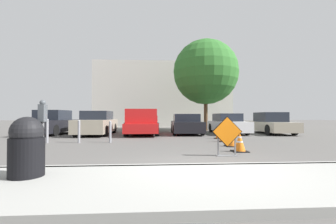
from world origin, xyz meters
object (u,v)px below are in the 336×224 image
at_px(pickup_truck, 142,123).
at_px(bollard_nearest, 110,131).
at_px(traffic_cone_third, 223,134).
at_px(parked_car_fourth, 227,124).
at_px(parked_car_nearest, 53,123).
at_px(trash_bin, 27,147).
at_px(bollard_third, 47,130).
at_px(parking_meter, 43,124).
at_px(bollard_second, 79,131).
at_px(parked_car_fifth, 271,124).
at_px(parked_car_second, 97,124).
at_px(traffic_cone_second, 232,139).
at_px(traffic_cone_nearest, 240,142).
at_px(road_closed_sign, 227,135).
at_px(parked_car_third, 186,125).
at_px(traffic_cone_fourth, 218,133).

xyz_separation_m(pickup_truck, bollard_nearest, (-1.25, -4.32, -0.22)).
distance_m(traffic_cone_third, parked_car_fourth, 5.27).
xyz_separation_m(parked_car_nearest, pickup_truck, (5.89, -0.42, 0.01)).
height_order(trash_bin, bollard_third, trash_bin).
distance_m(traffic_cone_third, parking_meter, 8.15).
bearing_deg(parked_car_nearest, bollard_second, 128.04).
bearing_deg(pickup_truck, bollard_second, 58.03).
bearing_deg(parked_car_fourth, bollard_third, 26.16).
bearing_deg(parked_car_fifth, parked_car_nearest, 1.95).
bearing_deg(traffic_cone_third, parked_car_second, 147.59).
bearing_deg(parked_car_second, traffic_cone_third, 148.18).
bearing_deg(parked_car_fifth, traffic_cone_second, 53.92).
distance_m(trash_bin, bollard_third, 6.73).
distance_m(traffic_cone_nearest, parked_car_fifth, 9.12).
height_order(parked_car_fifth, bollard_third, parked_car_fifth).
bearing_deg(parked_car_fourth, trash_bin, 56.13).
bearing_deg(traffic_cone_third, trash_bin, -131.41).
distance_m(traffic_cone_nearest, bollard_nearest, 5.73).
xyz_separation_m(parked_car_nearest, trash_bin, (4.36, -10.98, -0.06)).
xyz_separation_m(parked_car_fifth, parking_meter, (-10.17, -10.67, 0.41)).
xyz_separation_m(parked_car_second, parking_meter, (1.60, -10.51, 0.37)).
height_order(road_closed_sign, traffic_cone_nearest, road_closed_sign).
bearing_deg(bollard_third, bollard_nearest, -0.00).
height_order(trash_bin, bollard_second, trash_bin).
bearing_deg(traffic_cone_nearest, traffic_cone_second, 81.13).
height_order(traffic_cone_second, bollard_nearest, bollard_nearest).
relative_size(parked_car_fourth, trash_bin, 4.21).
relative_size(parked_car_fourth, parked_car_fifth, 1.01).
bearing_deg(parked_car_third, road_closed_sign, 92.24).
height_order(parked_car_nearest, parked_car_fifth, parked_car_nearest).
distance_m(bollard_nearest, parking_meter, 6.09).
height_order(parked_car_fifth, parking_meter, parking_meter).
xyz_separation_m(traffic_cone_third, parked_car_nearest, (-9.90, 4.70, 0.36)).
height_order(road_closed_sign, parked_car_fifth, parked_car_fifth).
bearing_deg(traffic_cone_second, road_closed_sign, -113.25).
height_order(parked_car_third, parked_car_fifth, parked_car_fifth).
bearing_deg(parking_meter, traffic_cone_third, 48.73).
bearing_deg(pickup_truck, traffic_cone_second, 122.82).
xyz_separation_m(traffic_cone_third, bollard_nearest, (-5.25, -0.04, 0.15)).
height_order(parked_car_nearest, bollard_second, parked_car_nearest).
relative_size(traffic_cone_second, parked_car_fifth, 0.14).
distance_m(parked_car_second, parked_car_third, 5.89).
relative_size(road_closed_sign, traffic_cone_fourth, 1.88).
bearing_deg(traffic_cone_fourth, parked_car_third, 111.24).
distance_m(parked_car_nearest, parked_car_fifth, 14.72).
xyz_separation_m(parked_car_third, bollard_nearest, (-4.19, -4.63, -0.11)).
xyz_separation_m(traffic_cone_fourth, parked_car_second, (-7.14, 3.04, 0.40)).
bearing_deg(parked_car_nearest, bollard_third, 114.90).
bearing_deg(pickup_truck, bollard_nearest, 73.44).
xyz_separation_m(traffic_cone_third, parked_car_fifth, (4.82, 4.57, 0.30)).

